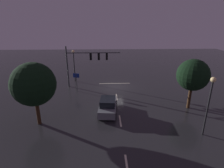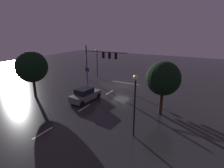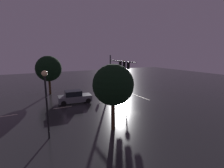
# 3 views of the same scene
# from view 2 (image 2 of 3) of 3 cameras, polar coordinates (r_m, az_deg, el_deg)

# --- Properties ---
(ground_plane) EXTENTS (80.00, 80.00, 0.00)m
(ground_plane) POSITION_cam_2_polar(r_m,az_deg,el_deg) (28.98, 3.02, -0.44)
(ground_plane) COLOR #232326
(traffic_signal_assembly) EXTENTS (8.05, 0.47, 6.21)m
(traffic_signal_assembly) POSITION_cam_2_polar(r_m,az_deg,el_deg) (30.41, -3.76, 8.57)
(traffic_signal_assembly) COLOR #383A3D
(traffic_signal_assembly) RESTS_ON ground_plane
(lane_dash_far) EXTENTS (0.16, 2.20, 0.01)m
(lane_dash_far) POSITION_cam_2_polar(r_m,az_deg,el_deg) (25.61, -0.86, -2.79)
(lane_dash_far) COLOR beige
(lane_dash_far) RESTS_ON ground_plane
(lane_dash_mid) EXTENTS (0.16, 2.20, 0.01)m
(lane_dash_mid) POSITION_cam_2_polar(r_m,az_deg,el_deg) (20.98, -9.00, -7.64)
(lane_dash_mid) COLOR beige
(lane_dash_mid) RESTS_ON ground_plane
(lane_dash_near) EXTENTS (0.16, 2.20, 0.01)m
(lane_dash_near) POSITION_cam_2_polar(r_m,az_deg,el_deg) (17.22, -21.55, -14.57)
(lane_dash_near) COLOR beige
(lane_dash_near) RESTS_ON ground_plane
(stop_bar) EXTENTS (5.00, 0.16, 0.01)m
(stop_bar) POSITION_cam_2_polar(r_m,az_deg,el_deg) (30.40, 4.36, 0.38)
(stop_bar) COLOR beige
(stop_bar) RESTS_ON ground_plane
(car_approaching) EXTENTS (2.23, 4.49, 1.70)m
(car_approaching) POSITION_cam_2_polar(r_m,az_deg,el_deg) (22.74, -8.69, -3.47)
(car_approaching) COLOR slate
(car_approaching) RESTS_ON ground_plane
(street_lamp_left_kerb) EXTENTS (0.44, 0.44, 5.40)m
(street_lamp_left_kerb) POSITION_cam_2_polar(r_m,az_deg,el_deg) (14.12, 7.46, -3.61)
(street_lamp_left_kerb) COLOR black
(street_lamp_left_kerb) RESTS_ON ground_plane
(street_lamp_right_kerb) EXTENTS (0.44, 0.44, 5.25)m
(street_lamp_right_kerb) POSITION_cam_2_polar(r_m,az_deg,el_deg) (33.95, -4.89, 8.45)
(street_lamp_right_kerb) COLOR black
(street_lamp_right_kerb) RESTS_ON ground_plane
(route_sign) EXTENTS (0.89, 0.25, 2.73)m
(route_sign) POSITION_cam_2_polar(r_m,az_deg,el_deg) (29.95, -8.05, 3.90)
(route_sign) COLOR #383A3D
(route_sign) RESTS_ON ground_plane
(tree_left_near) EXTENTS (3.53, 3.53, 5.78)m
(tree_left_near) POSITION_cam_2_polar(r_m,az_deg,el_deg) (18.59, 16.29, 1.72)
(tree_left_near) COLOR #382314
(tree_left_near) RESTS_ON ground_plane
(tree_right_near) EXTENTS (4.07, 4.07, 6.19)m
(tree_right_near) POSITION_cam_2_polar(r_m,az_deg,el_deg) (25.17, -24.61, 5.08)
(tree_right_near) COLOR #382314
(tree_right_near) RESTS_ON ground_plane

